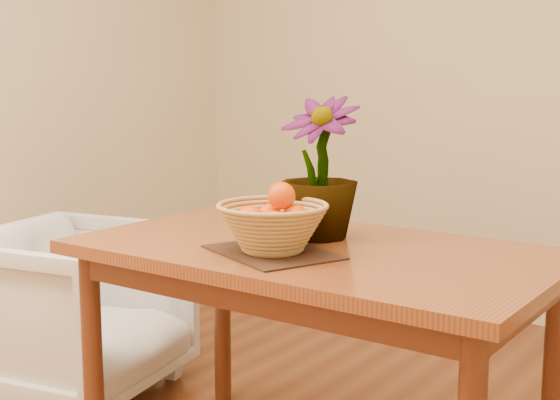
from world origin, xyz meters
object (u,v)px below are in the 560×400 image
Objects in this scene: table at (314,275)px; armchair at (75,302)px; wicker_basket at (273,229)px; potted_plant at (319,168)px.

table reaches higher than armchair.
table is 1.89× the size of armchair.
table is 1.18m from armchair.
wicker_basket is at bearing -111.49° from armchair.
armchair is at bearing 169.78° from wicker_basket.
table is 3.23× the size of potted_plant.
armchair is (-1.14, 0.05, -0.29)m from table.
wicker_basket is 0.29m from potted_plant.
potted_plant is at bearing 116.68° from table.
wicker_basket is at bearing -92.57° from potted_plant.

